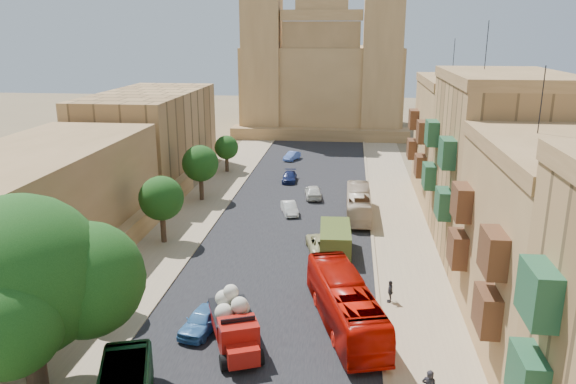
% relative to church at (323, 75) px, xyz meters
% --- Properties ---
extents(road_surface, '(14.00, 140.00, 0.01)m').
position_rel_church_xyz_m(road_surface, '(0.00, -48.61, -9.51)').
color(road_surface, black).
rests_on(road_surface, ground).
extents(sidewalk_east, '(5.00, 140.00, 0.01)m').
position_rel_church_xyz_m(sidewalk_east, '(9.50, -48.61, -9.51)').
color(sidewalk_east, '#988364').
rests_on(sidewalk_east, ground).
extents(sidewalk_west, '(5.00, 140.00, 0.01)m').
position_rel_church_xyz_m(sidewalk_west, '(-9.50, -48.61, -9.51)').
color(sidewalk_west, '#988364').
rests_on(sidewalk_west, ground).
extents(kerb_east, '(0.25, 140.00, 0.12)m').
position_rel_church_xyz_m(kerb_east, '(7.00, -48.61, -9.46)').
color(kerb_east, '#988364').
rests_on(kerb_east, ground).
extents(kerb_west, '(0.25, 140.00, 0.12)m').
position_rel_church_xyz_m(kerb_west, '(-7.00, -48.61, -9.46)').
color(kerb_west, '#988364').
rests_on(kerb_west, ground).
extents(townhouse_b, '(9.00, 14.00, 14.90)m').
position_rel_church_xyz_m(townhouse_b, '(15.95, -67.61, -3.86)').
color(townhouse_b, '#A37A49').
rests_on(townhouse_b, ground).
extents(townhouse_c, '(9.00, 14.00, 17.40)m').
position_rel_church_xyz_m(townhouse_c, '(15.95, -53.61, -2.61)').
color(townhouse_c, '#AD824E').
rests_on(townhouse_c, ground).
extents(townhouse_d, '(9.00, 14.00, 15.90)m').
position_rel_church_xyz_m(townhouse_d, '(15.95, -39.61, -3.36)').
color(townhouse_d, '#A37A49').
rests_on(townhouse_d, ground).
extents(west_wall, '(1.00, 40.00, 1.80)m').
position_rel_church_xyz_m(west_wall, '(-12.50, -58.61, -8.62)').
color(west_wall, '#A37A49').
rests_on(west_wall, ground).
extents(west_building_low, '(10.00, 28.00, 8.40)m').
position_rel_church_xyz_m(west_building_low, '(-18.00, -60.61, -5.32)').
color(west_building_low, olive).
rests_on(west_building_low, ground).
extents(west_building_mid, '(10.00, 22.00, 10.00)m').
position_rel_church_xyz_m(west_building_mid, '(-18.00, -34.61, -4.52)').
color(west_building_mid, '#AD824E').
rests_on(west_building_mid, ground).
extents(church, '(28.00, 22.50, 36.30)m').
position_rel_church_xyz_m(church, '(0.00, 0.00, 0.00)').
color(church, '#A37A49').
rests_on(church, ground).
extents(ficus_tree, '(9.82, 9.03, 9.82)m').
position_rel_church_xyz_m(ficus_tree, '(-9.41, -74.61, -3.71)').
color(ficus_tree, '#38281C').
rests_on(ficus_tree, ground).
extents(street_tree_a, '(3.42, 3.42, 5.25)m').
position_rel_church_xyz_m(street_tree_a, '(-10.00, -66.61, -6.00)').
color(street_tree_a, '#38281C').
rests_on(street_tree_a, ground).
extents(street_tree_b, '(3.60, 3.60, 5.54)m').
position_rel_church_xyz_m(street_tree_b, '(-10.00, -54.61, -5.81)').
color(street_tree_b, '#38281C').
rests_on(street_tree_b, ground).
extents(street_tree_c, '(3.67, 3.67, 5.64)m').
position_rel_church_xyz_m(street_tree_c, '(-10.00, -42.61, -5.73)').
color(street_tree_c, '#38281C').
rests_on(street_tree_c, ground).
extents(street_tree_d, '(2.89, 2.89, 4.45)m').
position_rel_church_xyz_m(street_tree_d, '(-10.00, -30.61, -6.54)').
color(street_tree_d, '#38281C').
rests_on(street_tree_d, ground).
extents(red_truck, '(3.95, 5.92, 3.28)m').
position_rel_church_xyz_m(red_truck, '(-1.04, -69.50, -8.07)').
color(red_truck, '#A1130C').
rests_on(red_truck, ground).
extents(olive_pickup, '(2.61, 5.37, 2.18)m').
position_rel_church_xyz_m(olive_pickup, '(4.00, -55.70, -8.45)').
color(olive_pickup, '#495921').
rests_on(olive_pickup, ground).
extents(bus_red_east, '(5.18, 10.76, 2.92)m').
position_rel_church_xyz_m(bus_red_east, '(4.91, -66.68, -8.06)').
color(bus_red_east, '#C20E03').
rests_on(bus_red_east, ground).
extents(bus_cream_east, '(2.20, 9.12, 2.54)m').
position_rel_church_xyz_m(bus_cream_east, '(5.85, -46.26, -8.25)').
color(bus_cream_east, beige).
rests_on(bus_cream_east, ground).
extents(car_blue_a, '(2.44, 4.20, 1.34)m').
position_rel_church_xyz_m(car_blue_a, '(-3.20, -68.02, -8.84)').
color(car_blue_a, '#3F7BB7').
rests_on(car_blue_a, ground).
extents(car_white_a, '(2.10, 3.64, 1.13)m').
position_rel_church_xyz_m(car_white_a, '(-0.58, -46.22, -8.95)').
color(car_white_a, white).
rests_on(car_white_a, ground).
extents(car_cream, '(3.10, 5.18, 1.35)m').
position_rel_church_xyz_m(car_cream, '(2.98, -55.29, -8.84)').
color(car_cream, tan).
rests_on(car_cream, ground).
extents(car_dkblue, '(1.68, 3.84, 1.10)m').
position_rel_church_xyz_m(car_dkblue, '(-1.87, -34.48, -8.97)').
color(car_dkblue, '#121C49').
rests_on(car_dkblue, ground).
extents(car_white_b, '(2.10, 4.15, 1.36)m').
position_rel_church_xyz_m(car_white_b, '(1.28, -40.71, -8.84)').
color(car_white_b, silver).
rests_on(car_white_b, ground).
extents(car_blue_b, '(2.18, 3.54, 1.10)m').
position_rel_church_xyz_m(car_blue_b, '(-2.75, -23.42, -8.96)').
color(car_blue_b, '#4F71CB').
rests_on(car_blue_b, ground).
extents(pedestrian_c, '(0.42, 0.89, 1.48)m').
position_rel_church_xyz_m(pedestrian_c, '(7.73, -63.28, -8.77)').
color(pedestrian_c, '#323338').
rests_on(pedestrian_c, ground).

